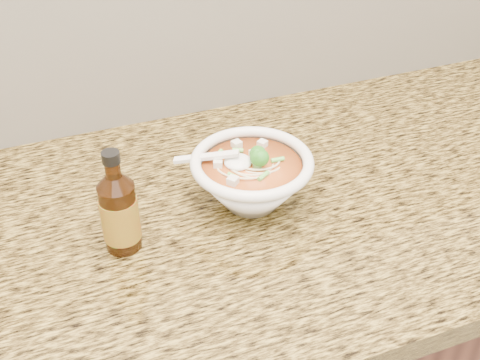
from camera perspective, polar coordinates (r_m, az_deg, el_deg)
name	(u,v)px	position (r m, az deg, el deg)	size (l,w,h in m)	color
counter_slab	(177,228)	(0.97, -6.03, -4.52)	(4.00, 0.68, 0.04)	olive
soup_bowl	(252,180)	(0.96, 1.12, 0.03)	(0.21, 0.19, 0.11)	white
hot_sauce_bottle	(119,213)	(0.88, -11.36, -3.06)	(0.06, 0.06, 0.17)	#3F1D08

